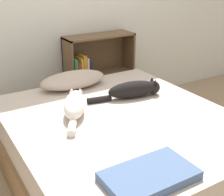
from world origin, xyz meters
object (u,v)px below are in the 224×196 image
(bed, at_px, (121,149))
(bookshelf, at_px, (95,72))
(pillow, at_px, (73,80))
(cat_light, at_px, (75,105))
(cat_dark, at_px, (135,90))

(bed, height_order, bookshelf, bookshelf)
(pillow, height_order, cat_light, cat_light)
(bed, xyz_separation_m, bookshelf, (0.44, 1.23, 0.19))
(bed, distance_m, pillow, 0.80)
(cat_light, bearing_deg, bookshelf, -5.81)
(bed, relative_size, cat_dark, 2.87)
(cat_light, bearing_deg, bed, -99.17)
(bed, relative_size, pillow, 2.99)
(pillow, bearing_deg, cat_dark, -53.99)
(cat_dark, relative_size, bookshelf, 0.72)
(cat_light, bearing_deg, cat_dark, -56.37)
(bed, distance_m, cat_dark, 0.52)
(cat_light, relative_size, cat_dark, 0.78)
(cat_dark, xyz_separation_m, bookshelf, (0.15, 0.97, -0.15))
(bookshelf, bearing_deg, cat_light, -125.25)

